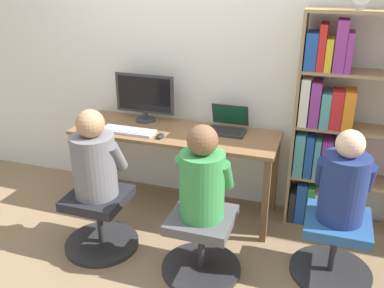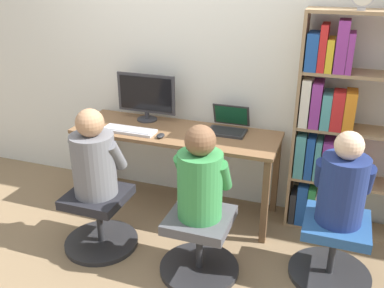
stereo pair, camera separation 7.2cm
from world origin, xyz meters
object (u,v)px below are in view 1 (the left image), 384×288
office_chair_left (100,220)px  office_chair_side (334,247)px  laptop (227,126)px  office_chair_right (201,243)px  person_at_monitor (94,159)px  person_at_laptop (202,178)px  bookshelf (335,135)px  keyboard (128,131)px  desktop_monitor (145,97)px  person_near_shelf (344,182)px

office_chair_left → office_chair_side: (1.70, 0.21, 0.00)m
laptop → office_chair_right: (0.05, -0.87, -0.56)m
office_chair_left → office_chair_side: 1.72m
person_at_monitor → person_at_laptop: (0.82, -0.04, 0.00)m
person_at_laptop → office_chair_side: person_at_laptop is taller
office_chair_left → person_at_monitor: 0.51m
person_at_monitor → bookshelf: size_ratio=0.38×
office_chair_right → office_chair_side: size_ratio=1.00×
laptop → keyboard: (-0.77, -0.28, -0.03)m
office_chair_left → office_chair_right: size_ratio=1.00×
laptop → bookshelf: size_ratio=0.18×
person_at_laptop → office_chair_side: bearing=15.6°
office_chair_right → desktop_monitor: bearing=131.7°
person_at_monitor → bookshelf: (1.62, 0.84, 0.07)m
desktop_monitor → person_at_monitor: bearing=-91.4°
laptop → person_at_laptop: (0.05, -0.87, -0.04)m
bookshelf → person_at_laptop: bearing=-132.5°
person_at_monitor → desktop_monitor: bearing=88.6°
desktop_monitor → person_at_monitor: 0.88m
desktop_monitor → office_chair_right: (0.80, -0.90, -0.73)m
office_chair_left → office_chair_right: (0.82, -0.04, 0.00)m
desktop_monitor → person_at_laptop: size_ratio=0.82×
laptop → office_chair_side: laptop is taller
person_at_laptop → office_chair_side: 1.05m
office_chair_left → person_at_laptop: size_ratio=0.87×
keyboard → person_at_laptop: bearing=-35.6°
office_chair_right → person_at_monitor: size_ratio=0.87×
person_at_monitor → person_at_laptop: size_ratio=1.00×
desktop_monitor → person_near_shelf: desktop_monitor is taller
office_chair_left → laptop: bearing=47.4°
desktop_monitor → person_at_laptop: 1.22m
person_near_shelf → office_chair_side: bearing=-90.0°
laptop → person_at_monitor: (-0.77, -0.83, -0.05)m
office_chair_right → person_near_shelf: (0.88, 0.25, 0.50)m
laptop → person_near_shelf: bearing=-33.6°
desktop_monitor → office_chair_side: desktop_monitor is taller
office_chair_right → person_at_laptop: (0.00, 0.00, 0.51)m
office_chair_right → person_near_shelf: bearing=16.1°
desktop_monitor → office_chair_right: size_ratio=0.95×
laptop → office_chair_side: bearing=-33.8°
keyboard → bookshelf: (1.62, 0.29, 0.06)m
office_chair_side → laptop: bearing=146.2°
keyboard → person_near_shelf: (1.70, -0.33, -0.02)m
bookshelf → office_chair_side: bearing=-82.7°
bookshelf → person_near_shelf: bearing=-82.7°
desktop_monitor → person_at_monitor: desktop_monitor is taller
bookshelf → person_near_shelf: size_ratio=2.74×
person_near_shelf → bookshelf: bearing=97.3°
bookshelf → office_chair_left: bearing=-152.5°
desktop_monitor → keyboard: size_ratio=1.19×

